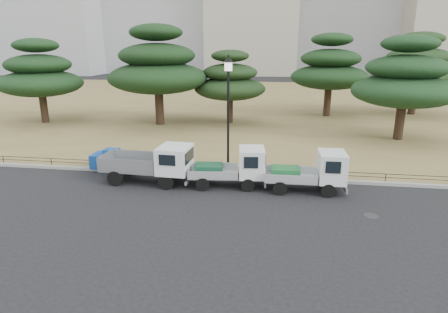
% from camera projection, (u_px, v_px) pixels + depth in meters
% --- Properties ---
extents(ground, '(220.00, 220.00, 0.00)m').
position_uv_depth(ground, '(217.00, 196.00, 17.17)').
color(ground, black).
extents(lawn, '(120.00, 56.00, 0.15)m').
position_uv_depth(lawn, '(259.00, 102.00, 46.20)').
color(lawn, olive).
rests_on(lawn, ground).
extents(curb, '(120.00, 0.25, 0.16)m').
position_uv_depth(curb, '(226.00, 176.00, 19.62)').
color(curb, gray).
rests_on(curb, ground).
extents(truck_large, '(4.52, 1.96, 1.94)m').
position_uv_depth(truck_large, '(152.00, 162.00, 18.57)').
color(truck_large, black).
rests_on(truck_large, ground).
extents(truck_kei_front, '(3.78, 1.94, 1.92)m').
position_uv_depth(truck_kei_front, '(233.00, 167.00, 18.12)').
color(truck_kei_front, black).
rests_on(truck_kei_front, ground).
extents(truck_kei_rear, '(3.71, 1.69, 1.92)m').
position_uv_depth(truck_kei_rear, '(311.00, 172.00, 17.49)').
color(truck_kei_rear, black).
rests_on(truck_kei_rear, ground).
extents(street_lamp, '(0.53, 0.53, 5.96)m').
position_uv_depth(street_lamp, '(228.00, 97.00, 18.74)').
color(street_lamp, black).
rests_on(street_lamp, lawn).
extents(pipe_fence, '(38.00, 0.04, 0.40)m').
position_uv_depth(pipe_fence, '(226.00, 168.00, 19.66)').
color(pipe_fence, black).
rests_on(pipe_fence, lawn).
extents(tarp_pile, '(1.63, 1.20, 1.09)m').
position_uv_depth(tarp_pile, '(108.00, 160.00, 20.69)').
color(tarp_pile, '#134399').
rests_on(tarp_pile, lawn).
extents(manhole, '(0.60, 0.60, 0.01)m').
position_uv_depth(manhole, '(371.00, 216.00, 15.09)').
color(manhole, '#2D2D30').
rests_on(manhole, ground).
extents(pine_west_far, '(7.11, 7.11, 7.18)m').
position_uv_depth(pine_west_far, '(40.00, 75.00, 32.16)').
color(pine_west_far, black).
rests_on(pine_west_far, lawn).
extents(pine_west_near, '(8.29, 8.29, 8.29)m').
position_uv_depth(pine_west_near, '(158.00, 68.00, 31.18)').
color(pine_west_near, black).
rests_on(pine_west_near, lawn).
extents(pine_center_left, '(6.15, 6.15, 6.25)m').
position_uv_depth(pine_center_left, '(230.00, 81.00, 32.18)').
color(pine_center_left, black).
rests_on(pine_center_left, lawn).
extents(pine_center_right, '(7.30, 7.30, 7.74)m').
position_uv_depth(pine_center_right, '(330.00, 69.00, 35.26)').
color(pine_center_right, black).
rests_on(pine_center_right, lawn).
extents(pine_east_near, '(7.20, 7.20, 7.27)m').
position_uv_depth(pine_east_near, '(405.00, 80.00, 25.98)').
color(pine_east_near, black).
rests_on(pine_east_near, lawn).
extents(pine_east_far, '(7.85, 7.85, 7.88)m').
position_uv_depth(pine_east_far, '(418.00, 68.00, 36.18)').
color(pine_east_far, black).
rests_on(pine_east_far, lawn).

